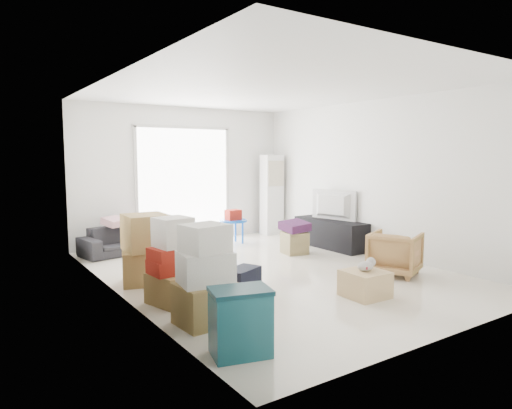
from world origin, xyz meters
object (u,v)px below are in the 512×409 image
at_px(television, 331,216).
at_px(ottoman, 295,243).
at_px(sofa, 128,235).
at_px(wood_crate, 365,284).
at_px(kids_table, 233,219).
at_px(tv_console, 330,234).
at_px(armchair, 395,251).
at_px(ac_tower, 272,195).
at_px(storage_bins, 240,322).

relative_size(television, ottoman, 2.51).
bearing_deg(ottoman, sofa, 144.20).
distance_m(ottoman, wood_crate, 2.57).
xyz_separation_m(sofa, kids_table, (2.01, -0.31, 0.16)).
xyz_separation_m(sofa, wood_crate, (1.58, -4.18, -0.16)).
height_order(tv_console, armchair, armchair).
distance_m(tv_console, wood_crate, 3.05).
height_order(ac_tower, armchair, ac_tower).
height_order(television, armchair, armchair).
bearing_deg(television, ottoman, 82.49).
height_order(tv_console, ottoman, tv_console).
distance_m(kids_table, wood_crate, 3.91).
height_order(tv_console, kids_table, kids_table).
bearing_deg(television, storage_bins, 116.57).
bearing_deg(storage_bins, tv_console, 38.00).
bearing_deg(ac_tower, kids_table, -160.15).
relative_size(kids_table, wood_crate, 1.38).
distance_m(ottoman, kids_table, 1.52).
distance_m(sofa, kids_table, 2.04).
relative_size(ac_tower, wood_crate, 3.60).
height_order(television, kids_table, kids_table).
height_order(sofa, kids_table, kids_table).
height_order(ac_tower, sofa, ac_tower).
distance_m(armchair, kids_table, 3.45).
height_order(armchair, wood_crate, armchair).
distance_m(tv_console, kids_table, 1.92).
xyz_separation_m(sofa, ottoman, (2.42, -1.74, -0.13)).
xyz_separation_m(armchair, storage_bins, (-3.32, -1.05, -0.05)).
bearing_deg(storage_bins, television, 38.00).
height_order(ottoman, kids_table, kids_table).
bearing_deg(wood_crate, ottoman, 71.07).
relative_size(sofa, ottoman, 4.27).
height_order(television, wood_crate, television).
relative_size(armchair, storage_bins, 1.16).
bearing_deg(armchair, television, -40.39).
bearing_deg(armchair, wood_crate, 89.13).
height_order(tv_console, television, television).
relative_size(television, storage_bins, 1.63).
bearing_deg(tv_console, ac_tower, 91.56).
bearing_deg(tv_console, television, 0.00).
distance_m(sofa, storage_bins, 4.76).
xyz_separation_m(tv_console, ottoman, (-0.91, -0.06, -0.07)).
bearing_deg(wood_crate, kids_table, 83.73).
distance_m(ac_tower, wood_crate, 4.70).
relative_size(sofa, storage_bins, 2.78).
xyz_separation_m(ac_tower, tv_console, (0.05, -1.83, -0.61)).
xyz_separation_m(storage_bins, kids_table, (2.58, 4.42, 0.18)).
bearing_deg(sofa, tv_console, -37.22).
relative_size(sofa, kids_table, 2.48).
bearing_deg(kids_table, ottoman, -74.05).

